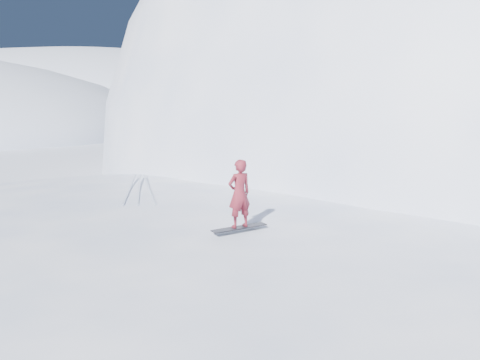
{
  "coord_description": "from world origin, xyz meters",
  "views": [
    {
      "loc": [
        3.08,
        -12.61,
        5.77
      ],
      "look_at": [
        2.86,
        0.21,
        3.5
      ],
      "focal_mm": 35.0,
      "sensor_mm": 36.0,
      "label": 1
    }
  ],
  "objects": [
    {
      "name": "near_ridge",
      "position": [
        1.0,
        3.0,
        0.0
      ],
      "size": [
        36.0,
        28.0,
        4.8
      ],
      "primitive_type": "ellipsoid",
      "color": "white",
      "rests_on": "ground"
    },
    {
      "name": "peak_shoulder",
      "position": [
        10.0,
        20.0,
        0.0
      ],
      "size": [
        28.0,
        24.0,
        18.0
      ],
      "primitive_type": "ellipsoid",
      "color": "white",
      "rests_on": "ground"
    },
    {
      "name": "snowboard",
      "position": [
        2.86,
        -0.79,
        2.41
      ],
      "size": [
        1.47,
        1.09,
        0.03
      ],
      "primitive_type": "cube",
      "rotation": [
        0.0,
        0.0,
        0.57
      ],
      "color": "black",
      "rests_on": "near_ridge"
    },
    {
      "name": "ground",
      "position": [
        0.0,
        0.0,
        0.0
      ],
      "size": [
        400.0,
        400.0,
        0.0
      ],
      "primitive_type": "plane",
      "color": "white",
      "rests_on": "ground"
    },
    {
      "name": "board_tracks",
      "position": [
        -1.04,
        4.73,
        2.42
      ],
      "size": [
        2.09,
        5.93,
        0.04
      ],
      "color": "silver",
      "rests_on": "ground"
    },
    {
      "name": "far_ridge_c",
      "position": [
        -40.0,
        110.0,
        0.0
      ],
      "size": [
        140.0,
        90.0,
        36.0
      ],
      "primitive_type": "ellipsoid",
      "color": "white",
      "rests_on": "ground"
    },
    {
      "name": "snowboarder",
      "position": [
        2.86,
        -0.79,
        3.32
      ],
      "size": [
        0.78,
        0.71,
        1.79
      ],
      "primitive_type": "imported",
      "rotation": [
        0.0,
        0.0,
        3.71
      ],
      "color": "maroon",
      "rests_on": "snowboard"
    },
    {
      "name": "wind_bumps",
      "position": [
        -0.56,
        2.12,
        0.0
      ],
      "size": [
        16.0,
        14.4,
        1.0
      ],
      "color": "white",
      "rests_on": "ground"
    },
    {
      "name": "summit_peak",
      "position": [
        22.0,
        26.0,
        0.0
      ],
      "size": [
        60.0,
        56.0,
        56.0
      ],
      "primitive_type": "ellipsoid",
      "color": "white",
      "rests_on": "ground"
    }
  ]
}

